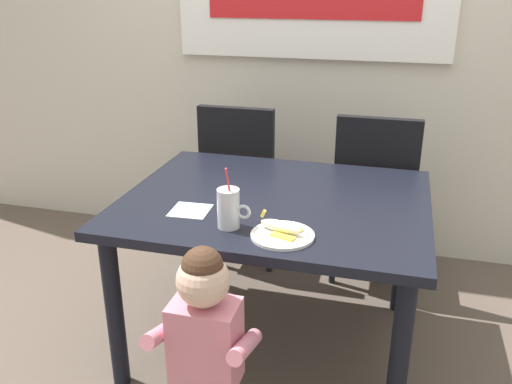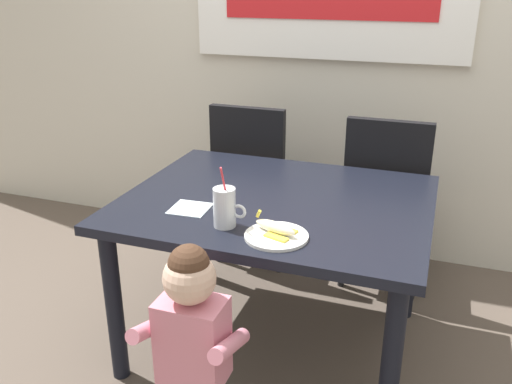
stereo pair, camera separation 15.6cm
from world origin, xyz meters
name	(u,v)px [view 1 (the left image)]	position (x,y,z in m)	size (l,w,h in m)	color
ground_plane	(273,341)	(0.00, 0.00, 0.00)	(24.00, 24.00, 0.00)	brown
back_wall	(323,6)	(0.00, 1.14, 1.45)	(6.40, 0.17, 2.90)	beige
dining_table	(275,218)	(0.00, 0.00, 0.64)	(1.27, 1.03, 0.73)	black
dining_chair_left	(242,175)	(-0.37, 0.74, 0.54)	(0.44, 0.44, 0.96)	black
dining_chair_right	(375,189)	(0.38, 0.71, 0.54)	(0.44, 0.45, 0.96)	black
toddler_standing	(205,334)	(-0.06, -0.70, 0.53)	(0.33, 0.24, 0.84)	#3F4760
milk_cup	(229,210)	(-0.10, -0.32, 0.80)	(0.13, 0.09, 0.25)	silver
snack_plate	(283,235)	(0.11, -0.35, 0.74)	(0.23, 0.23, 0.01)	white
peeled_banana	(281,227)	(0.10, -0.34, 0.76)	(0.18, 0.13, 0.07)	#F4EAC6
paper_napkin	(190,211)	(-0.29, -0.22, 0.73)	(0.15, 0.15, 0.00)	silver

